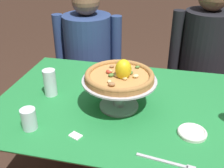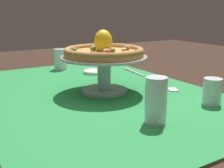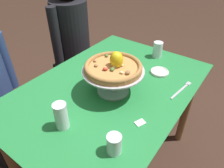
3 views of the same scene
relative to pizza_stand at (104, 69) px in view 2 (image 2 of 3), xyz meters
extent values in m
cylinder|color=olive|center=(0.57, -0.32, -0.49)|extent=(0.06, 0.06, 0.74)
cube|color=olive|center=(0.02, 0.04, -0.11)|extent=(1.23, 0.84, 0.02)
cube|color=#237F3D|center=(0.02, 0.04, -0.10)|extent=(1.27, 0.88, 0.00)
cylinder|color=#B7B7C1|center=(0.00, 0.00, -0.09)|extent=(0.19, 0.19, 0.01)
cylinder|color=#B7B7C1|center=(0.00, 0.00, -0.02)|extent=(0.05, 0.05, 0.13)
cylinder|color=#B7B7C1|center=(0.00, 0.00, 0.05)|extent=(0.35, 0.35, 0.01)
cylinder|color=#BC8447|center=(0.00, 0.00, 0.06)|extent=(0.32, 0.32, 0.02)
torus|color=#A6743E|center=(0.00, 0.00, 0.08)|extent=(0.32, 0.32, 0.02)
ellipsoid|color=#996B42|center=(-0.02, 0.12, 0.08)|extent=(0.03, 0.03, 0.01)
ellipsoid|color=tan|center=(-0.01, -0.02, 0.08)|extent=(0.03, 0.03, 0.02)
ellipsoid|color=beige|center=(-0.03, -0.07, 0.08)|extent=(0.02, 0.02, 0.01)
ellipsoid|color=tan|center=(0.03, -0.03, 0.08)|extent=(0.03, 0.03, 0.01)
ellipsoid|color=#4C7533|center=(0.01, -0.01, 0.08)|extent=(0.02, 0.02, 0.01)
ellipsoid|color=tan|center=(0.00, 0.00, 0.08)|extent=(0.04, 0.03, 0.02)
ellipsoid|color=beige|center=(0.07, 0.00, 0.08)|extent=(0.04, 0.04, 0.02)
ellipsoid|color=#996B42|center=(0.00, -0.01, 0.08)|extent=(0.04, 0.04, 0.02)
ellipsoid|color=#4C7533|center=(0.04, 0.02, 0.08)|extent=(0.04, 0.03, 0.02)
ellipsoid|color=#996B42|center=(-0.05, 0.08, 0.08)|extent=(0.03, 0.03, 0.01)
ellipsoid|color=#C63D28|center=(-0.05, 0.01, 0.08)|extent=(0.04, 0.03, 0.02)
ellipsoid|color=#996B42|center=(-0.01, -0.10, 0.08)|extent=(0.03, 0.03, 0.02)
ellipsoid|color=#4C7533|center=(0.07, 0.10, 0.08)|extent=(0.03, 0.03, 0.01)
ellipsoid|color=tan|center=(-0.05, 0.02, 0.08)|extent=(0.04, 0.04, 0.02)
ellipsoid|color=#4C7533|center=(-0.03, -0.02, 0.08)|extent=(0.03, 0.03, 0.02)
ellipsoid|color=yellow|center=(0.02, -0.01, 0.11)|extent=(0.10, 0.10, 0.09)
cylinder|color=white|center=(0.53, -0.02, -0.04)|extent=(0.07, 0.07, 0.11)
cylinder|color=silver|center=(0.53, -0.02, -0.07)|extent=(0.06, 0.06, 0.05)
cylinder|color=white|center=(-0.37, 0.03, -0.03)|extent=(0.06, 0.06, 0.14)
cylinder|color=silver|center=(-0.37, 0.03, -0.05)|extent=(0.06, 0.06, 0.09)
cylinder|color=silver|center=(-0.34, -0.25, -0.05)|extent=(0.06, 0.06, 0.09)
cylinder|color=silver|center=(-0.34, -0.25, -0.08)|extent=(0.06, 0.06, 0.04)
cylinder|color=silver|center=(0.34, -0.14, -0.09)|extent=(0.12, 0.12, 0.01)
torus|color=white|center=(0.34, -0.14, -0.08)|extent=(0.12, 0.12, 0.01)
cube|color=#B7B7C1|center=(0.22, -0.32, -0.09)|extent=(0.19, 0.04, 0.01)
cube|color=#B7B7C1|center=(0.33, -0.34, -0.09)|extent=(0.04, 0.03, 0.01)
cube|color=white|center=(-0.13, -0.26, -0.09)|extent=(0.06, 0.05, 0.00)
camera|label=1|loc=(0.21, -1.07, 0.62)|focal=43.20mm
camera|label=2|loc=(-1.00, 0.57, 0.23)|focal=46.56mm
camera|label=3|loc=(-0.79, -0.57, 0.67)|focal=33.67mm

